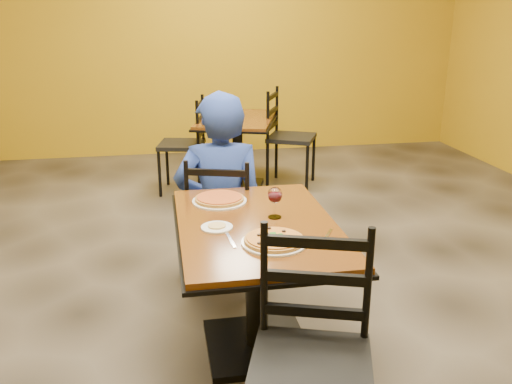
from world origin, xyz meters
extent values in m
cube|color=black|center=(0.00, 0.00, 0.00)|extent=(7.00, 8.00, 0.01)
cube|color=#AF8713|center=(0.00, 4.00, 1.50)|extent=(7.00, 0.01, 3.00)
cube|color=#683310|center=(0.00, -0.50, 0.73)|extent=(0.80, 1.20, 0.03)
cube|color=black|center=(0.00, -0.50, 0.71)|extent=(0.83, 1.23, 0.02)
cylinder|color=black|center=(0.00, -0.50, 0.37)|extent=(0.12, 0.12, 0.66)
cube|color=black|center=(0.00, -0.50, 0.02)|extent=(0.55, 0.55, 0.04)
cube|color=#683310|center=(0.32, 2.39, 0.74)|extent=(1.00, 1.23, 0.03)
cube|color=black|center=(0.32, 2.39, 0.71)|extent=(1.04, 1.27, 0.02)
cylinder|color=black|center=(0.32, 2.39, 0.37)|extent=(0.11, 0.11, 0.66)
cube|color=black|center=(0.32, 2.39, 0.02)|extent=(0.61, 0.61, 0.04)
imported|color=navy|center=(-0.08, 0.48, 0.65)|extent=(0.66, 0.46, 1.30)
cylinder|color=white|center=(0.03, -0.77, 0.76)|extent=(0.31, 0.31, 0.01)
cylinder|color=maroon|center=(0.03, -0.77, 0.77)|extent=(0.28, 0.28, 0.02)
cylinder|color=white|center=(-0.15, -0.14, 0.76)|extent=(0.31, 0.31, 0.01)
cylinder|color=#C36625|center=(-0.15, -0.14, 0.77)|extent=(0.28, 0.28, 0.02)
cylinder|color=white|center=(-0.21, -0.54, 0.76)|extent=(0.16, 0.16, 0.01)
cylinder|color=tan|center=(-0.21, -0.54, 0.76)|extent=(0.09, 0.09, 0.01)
cube|color=silver|center=(-0.16, -0.69, 0.75)|extent=(0.03, 0.19, 0.00)
cube|color=silver|center=(0.30, -0.74, 0.75)|extent=(0.12, 0.19, 0.00)
camera|label=1|loc=(-0.47, -3.04, 1.78)|focal=38.02mm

